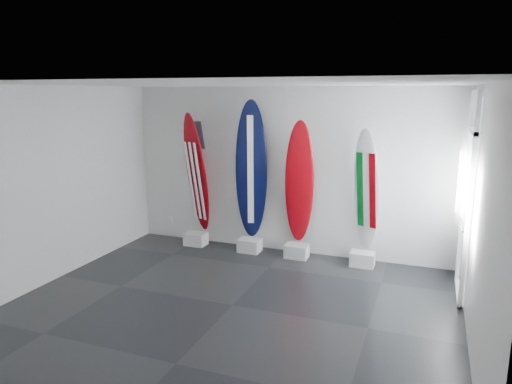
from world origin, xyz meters
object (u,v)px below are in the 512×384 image
at_px(surfboard_usa, 197,173).
at_px(surfboard_swiss, 299,183).
at_px(surfboard_navy, 251,171).
at_px(surfboard_italy, 367,191).

xyz_separation_m(surfboard_usa, surfboard_swiss, (2.02, 0.00, -0.05)).
distance_m(surfboard_usa, surfboard_navy, 1.12).
height_order(surfboard_usa, surfboard_navy, surfboard_navy).
height_order(surfboard_navy, surfboard_italy, surfboard_navy).
bearing_deg(surfboard_navy, surfboard_usa, 163.40).
bearing_deg(surfboard_italy, surfboard_usa, -158.99).
xyz_separation_m(surfboard_usa, surfboard_italy, (3.18, 0.00, -0.10)).
xyz_separation_m(surfboard_usa, surfboard_navy, (1.12, 0.00, 0.12)).
distance_m(surfboard_usa, surfboard_italy, 3.18).
relative_size(surfboard_usa, surfboard_swiss, 1.05).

